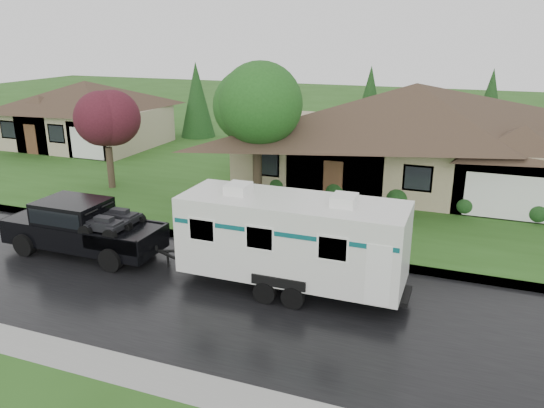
{
  "coord_description": "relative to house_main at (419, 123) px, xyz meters",
  "views": [
    {
      "loc": [
        5.08,
        -16.3,
        8.49
      ],
      "look_at": [
        -1.89,
        2.0,
        2.05
      ],
      "focal_mm": 35.0,
      "sensor_mm": 36.0,
      "label": 1
    }
  ],
  "objects": [
    {
      "name": "shrub_row",
      "position": [
        -0.29,
        -4.54,
        -2.94
      ],
      "size": [
        13.6,
        1.0,
        1.0
      ],
      "color": "#143814",
      "rests_on": "lawn"
    },
    {
      "name": "tree_red",
      "position": [
        -15.64,
        -6.79,
        0.16
      ],
      "size": [
        3.14,
        3.14,
        5.2
      ],
      "color": "#382B1E",
      "rests_on": "lawn"
    },
    {
      "name": "house_main",
      "position": [
        0.0,
        0.0,
        0.0
      ],
      "size": [
        19.44,
        10.8,
        6.9
      ],
      "color": "gray",
      "rests_on": "lawn"
    },
    {
      "name": "tree_left_green",
      "position": [
        -7.0,
        -6.48,
        1.51
      ],
      "size": [
        4.31,
        4.31,
        7.13
      ],
      "color": "#382B1E",
      "rests_on": "lawn"
    },
    {
      "name": "house_far",
      "position": [
        -24.07,
        2.02,
        -0.62
      ],
      "size": [
        10.8,
        8.64,
        5.8
      ],
      "color": "tan",
      "rests_on": "lawn"
    },
    {
      "name": "curb",
      "position": [
        -2.29,
        -11.59,
        -3.52
      ],
      "size": [
        140.0,
        0.5,
        0.15
      ],
      "primitive_type": "cube",
      "color": "gray",
      "rests_on": "ground"
    },
    {
      "name": "lawn",
      "position": [
        -2.29,
        1.16,
        -3.52
      ],
      "size": [
        140.0,
        26.0,
        0.15
      ],
      "primitive_type": "cube",
      "color": "#275019",
      "rests_on": "ground"
    },
    {
      "name": "ground",
      "position": [
        -2.29,
        -13.84,
        -3.59
      ],
      "size": [
        140.0,
        140.0,
        0.0
      ],
      "primitive_type": "plane",
      "color": "#275019",
      "rests_on": "ground"
    },
    {
      "name": "road",
      "position": [
        -2.29,
        -15.84,
        -3.59
      ],
      "size": [
        140.0,
        8.0,
        0.01
      ],
      "primitive_type": "cube",
      "color": "black",
      "rests_on": "ground"
    },
    {
      "name": "travel_trailer",
      "position": [
        -2.45,
        -14.5,
        -1.7
      ],
      "size": [
        7.96,
        2.8,
        3.57
      ],
      "color": "silver",
      "rests_on": "ground"
    },
    {
      "name": "pickup_truck",
      "position": [
        -11.27,
        -14.5,
        -2.44
      ],
      "size": [
        6.45,
        2.45,
        2.15
      ],
      "color": "black",
      "rests_on": "ground"
    }
  ]
}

